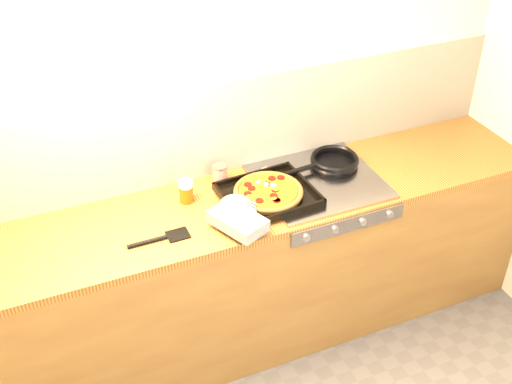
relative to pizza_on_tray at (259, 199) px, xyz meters
name	(u,v)px	position (x,y,z in m)	size (l,w,h in m)	color
room_shell	(213,130)	(-0.09, 0.36, 0.20)	(3.20, 3.20, 3.20)	white
counter_run	(237,273)	(-0.09, 0.07, -0.50)	(3.20, 0.62, 0.90)	olive
stovetop	(318,181)	(0.36, 0.08, -0.04)	(0.60, 0.56, 0.02)	#96969B
pizza_on_tray	(259,199)	(0.00, 0.00, 0.00)	(0.57, 0.52, 0.07)	black
frying_pan	(333,161)	(0.49, 0.17, -0.01)	(0.43, 0.27, 0.04)	black
tomato_can	(220,175)	(-0.10, 0.26, 0.01)	(0.08, 0.08, 0.11)	#A10D0F
juice_glass	(186,191)	(-0.30, 0.18, 0.01)	(0.08, 0.08, 0.12)	#C6470B
wooden_spoon	(250,175)	(0.06, 0.26, -0.04)	(0.30, 0.07, 0.02)	#A47745
black_spatula	(160,239)	(-0.50, -0.05, -0.04)	(0.28, 0.09, 0.02)	black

